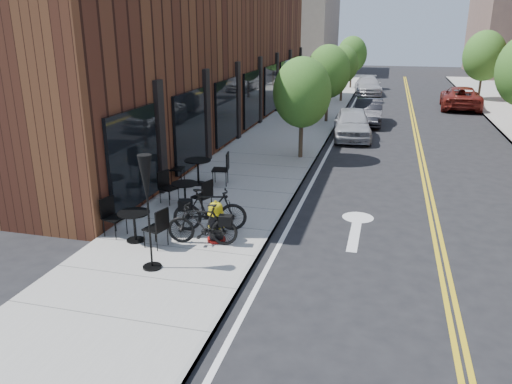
% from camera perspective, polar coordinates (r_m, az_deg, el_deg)
% --- Properties ---
extents(ground, '(120.00, 120.00, 0.00)m').
position_cam_1_polar(ground, '(11.21, 0.09, -7.91)').
color(ground, black).
rests_on(ground, ground).
extents(sidewalk_near, '(4.00, 70.00, 0.12)m').
position_cam_1_polar(sidewalk_near, '(20.82, 1.74, 4.78)').
color(sidewalk_near, '#9E9B93').
rests_on(sidewalk_near, ground).
extents(building_near, '(5.00, 28.00, 7.00)m').
position_cam_1_polar(building_near, '(25.42, -6.31, 15.01)').
color(building_near, '#3F1E14').
rests_on(building_near, ground).
extents(bg_building_left, '(8.00, 14.00, 10.00)m').
position_cam_1_polar(bg_building_left, '(58.67, 4.65, 18.41)').
color(bg_building_left, '#726656').
rests_on(bg_building_left, ground).
extents(tree_near_a, '(2.20, 2.20, 3.81)m').
position_cam_1_polar(tree_near_a, '(19.13, 5.29, 11.25)').
color(tree_near_a, '#382B1E').
rests_on(tree_near_a, sidewalk_near).
extents(tree_near_b, '(2.30, 2.30, 3.98)m').
position_cam_1_polar(tree_near_b, '(27.00, 8.25, 13.46)').
color(tree_near_b, '#382B1E').
rests_on(tree_near_b, sidewalk_near).
extents(tree_near_c, '(2.10, 2.10, 3.67)m').
position_cam_1_polar(tree_near_c, '(34.94, 9.87, 14.17)').
color(tree_near_c, '#382B1E').
rests_on(tree_near_c, sidewalk_near).
extents(tree_near_d, '(2.40, 2.40, 4.11)m').
position_cam_1_polar(tree_near_d, '(42.89, 10.93, 15.21)').
color(tree_near_d, '#382B1E').
rests_on(tree_near_d, sidewalk_near).
extents(tree_far_c, '(2.80, 2.80, 4.62)m').
position_cam_1_polar(tree_far_c, '(38.25, 24.63, 13.96)').
color(tree_far_c, '#382B1E').
rests_on(tree_far_c, sidewalk_far).
extents(fire_hydrant, '(0.46, 0.46, 1.00)m').
position_cam_1_polar(fire_hydrant, '(11.79, -4.60, -3.44)').
color(fire_hydrant, maroon).
rests_on(fire_hydrant, sidewalk_near).
extents(bicycle_left, '(1.71, 0.67, 1.00)m').
position_cam_1_polar(bicycle_left, '(11.63, -6.16, -3.66)').
color(bicycle_left, black).
rests_on(bicycle_left, sidewalk_near).
extents(bicycle_right, '(1.90, 0.99, 1.10)m').
position_cam_1_polar(bicycle_right, '(12.35, -5.30, -2.05)').
color(bicycle_right, black).
rests_on(bicycle_right, sidewalk_near).
extents(bistro_set_a, '(1.79, 0.93, 0.94)m').
position_cam_1_polar(bistro_set_a, '(12.09, -13.73, -3.36)').
color(bistro_set_a, black).
rests_on(bistro_set_a, sidewalk_near).
extents(bistro_set_b, '(1.74, 1.03, 0.92)m').
position_cam_1_polar(bistro_set_b, '(14.06, -8.13, 0.06)').
color(bistro_set_b, black).
rests_on(bistro_set_b, sidewalk_near).
extents(bistro_set_c, '(1.99, 0.98, 1.05)m').
position_cam_1_polar(bistro_set_c, '(16.08, -6.65, 2.71)').
color(bistro_set_c, black).
rests_on(bistro_set_c, sidewalk_near).
extents(patio_umbrella, '(0.40, 0.40, 2.46)m').
position_cam_1_polar(patio_umbrella, '(10.23, -12.39, 0.40)').
color(patio_umbrella, black).
rests_on(patio_umbrella, sidewalk_near).
extents(parked_car_a, '(2.10, 4.29, 1.41)m').
position_cam_1_polar(parked_car_a, '(23.63, 10.94, 7.70)').
color(parked_car_a, '#A0A2A8').
rests_on(parked_car_a, ground).
extents(parked_car_b, '(1.42, 3.98, 1.31)m').
position_cam_1_polar(parked_car_b, '(27.34, 12.76, 8.90)').
color(parked_car_b, black).
rests_on(parked_car_b, ground).
extents(parked_car_c, '(2.38, 4.72, 1.31)m').
position_cam_1_polar(parked_car_c, '(39.78, 12.67, 11.78)').
color(parked_car_c, '#A9A8AD').
rests_on(parked_car_c, ground).
extents(parked_car_far, '(2.62, 5.17, 1.40)m').
position_cam_1_polar(parked_car_far, '(34.37, 22.35, 9.94)').
color(parked_car_far, maroon).
rests_on(parked_car_far, ground).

